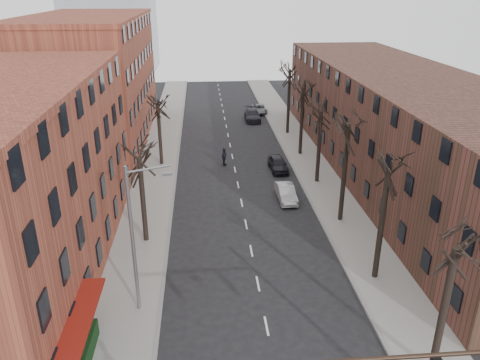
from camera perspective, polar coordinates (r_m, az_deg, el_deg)
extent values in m
cube|color=gray|center=(51.00, -9.88, 2.30)|extent=(4.00, 90.00, 0.15)
cube|color=gray|center=(51.99, 7.97, 2.82)|extent=(4.00, 90.00, 0.15)
cube|color=brown|center=(59.05, -17.56, 11.37)|extent=(12.00, 28.00, 14.00)
cube|color=#532E27|center=(48.45, 18.90, 6.45)|extent=(12.00, 50.00, 10.00)
cylinder|color=black|center=(17.54, 18.41, -19.85)|extent=(8.00, 0.16, 0.16)
cylinder|color=slate|center=(26.46, -12.93, -7.48)|extent=(0.20, 0.20, 9.00)
cylinder|color=slate|center=(24.47, -11.25, 1.31)|extent=(2.39, 0.12, 0.46)
cube|color=slate|center=(24.48, -8.87, 0.74)|extent=(0.50, 0.22, 0.14)
imported|color=#A6A9AD|center=(41.25, 5.63, -1.58)|extent=(1.48, 4.09, 1.34)
imported|color=black|center=(47.82, 4.67, 1.99)|extent=(1.83, 4.22, 1.42)
imported|color=black|center=(65.99, 1.51, 7.92)|extent=(2.19, 5.15, 1.48)
imported|color=slate|center=(70.05, 2.37, 8.66)|extent=(2.03, 4.36, 1.21)
imported|color=black|center=(48.90, -1.95, 2.85)|extent=(0.88, 1.22, 1.92)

